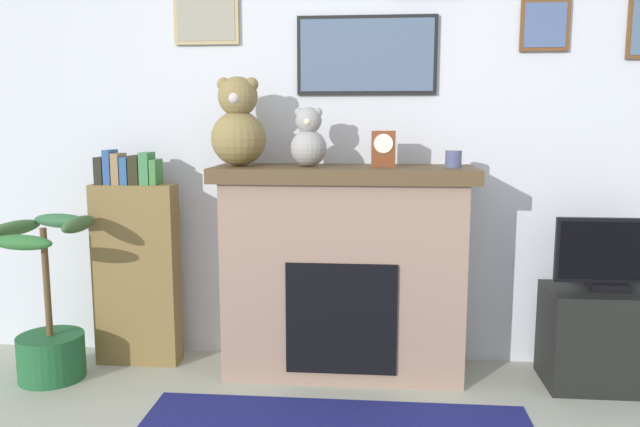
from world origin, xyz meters
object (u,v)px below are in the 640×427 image
at_px(potted_plant, 50,323).
at_px(candle_jar, 453,159).
at_px(mantel_clock, 383,149).
at_px(tv_stand, 604,338).
at_px(television, 610,256).
at_px(teddy_bear_brown, 309,140).
at_px(teddy_bear_tan, 238,126).
at_px(fireplace, 343,270).
at_px(bookshelf, 136,266).

xyz_separation_m(potted_plant, candle_jar, (2.21, 0.23, 0.91)).
distance_m(candle_jar, mantel_clock, 0.38).
height_order(tv_stand, television, television).
relative_size(potted_plant, teddy_bear_brown, 2.84).
bearing_deg(teddy_bear_brown, television, -1.85).
relative_size(potted_plant, teddy_bear_tan, 1.88).
xyz_separation_m(potted_plant, teddy_bear_tan, (1.04, 0.23, 1.08)).
bearing_deg(fireplace, tv_stand, -2.77).
relative_size(bookshelf, teddy_bear_brown, 3.92).
xyz_separation_m(candle_jar, teddy_bear_tan, (-1.18, -0.00, 0.17)).
bearing_deg(teddy_bear_brown, fireplace, 5.31).
xyz_separation_m(bookshelf, teddy_bear_tan, (0.64, -0.05, 0.82)).
distance_m(fireplace, bookshelf, 1.22).
bearing_deg(television, teddy_bear_tan, 178.52).
distance_m(potted_plant, mantel_clock, 2.08).
height_order(bookshelf, teddy_bear_tan, teddy_bear_tan).
height_order(tv_stand, mantel_clock, mantel_clock).
xyz_separation_m(bookshelf, candle_jar, (1.81, -0.05, 0.64)).
bearing_deg(potted_plant, teddy_bear_tan, 12.54).
bearing_deg(candle_jar, bookshelf, 178.45).
xyz_separation_m(potted_plant, tv_stand, (3.04, 0.18, -0.05)).
xyz_separation_m(tv_stand, candle_jar, (-0.83, 0.05, 0.96)).
relative_size(bookshelf, teddy_bear_tan, 2.59).
bearing_deg(bookshelf, fireplace, -1.46).
distance_m(potted_plant, teddy_bear_brown, 1.76).
bearing_deg(candle_jar, mantel_clock, -179.80).
relative_size(bookshelf, tv_stand, 2.03).
xyz_separation_m(bookshelf, mantel_clock, (1.44, -0.05, 0.70)).
distance_m(potted_plant, candle_jar, 2.40).
bearing_deg(teddy_bear_tan, fireplace, 1.80).
bearing_deg(teddy_bear_brown, teddy_bear_tan, -179.97).
bearing_deg(mantel_clock, potted_plant, -172.86).
xyz_separation_m(television, teddy_bear_tan, (-2.01, 0.05, 0.68)).
bearing_deg(fireplace, teddy_bear_tan, -178.20).
bearing_deg(teddy_bear_tan, candle_jar, 0.03).
bearing_deg(teddy_bear_tan, television, -1.48).
relative_size(candle_jar, mantel_clock, 0.47).
height_order(potted_plant, tv_stand, potted_plant).
xyz_separation_m(television, candle_jar, (-0.83, 0.05, 0.51)).
xyz_separation_m(tv_stand, teddy_bear_tan, (-2.01, 0.05, 1.14)).
relative_size(potted_plant, candle_jar, 10.06).
distance_m(teddy_bear_tan, teddy_bear_brown, 0.40).
distance_m(television, mantel_clock, 1.33).
bearing_deg(candle_jar, tv_stand, -3.52).
xyz_separation_m(fireplace, mantel_clock, (0.21, -0.02, 0.68)).
bearing_deg(bookshelf, potted_plant, -144.92).
relative_size(tv_stand, teddy_bear_tan, 1.28).
relative_size(fireplace, potted_plant, 1.57).
bearing_deg(bookshelf, tv_stand, -2.17).
relative_size(fireplace, bookshelf, 1.14).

